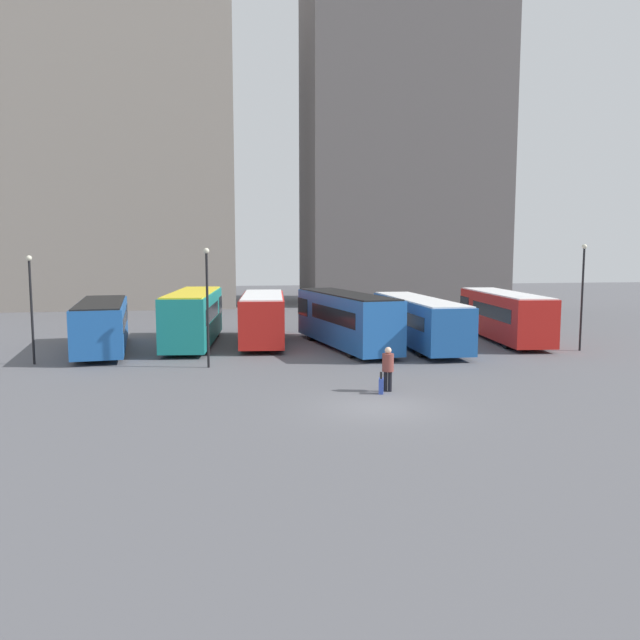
% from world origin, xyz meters
% --- Properties ---
extents(ground_plane, '(160.00, 160.00, 0.00)m').
position_xyz_m(ground_plane, '(0.00, 0.00, 0.00)').
color(ground_plane, '#56565B').
extents(building_block_left, '(23.56, 12.15, 38.81)m').
position_xyz_m(building_block_left, '(-15.72, 45.72, 19.40)').
color(building_block_left, gray).
rests_on(building_block_left, ground_plane).
extents(building_block_right, '(21.04, 12.12, 36.04)m').
position_xyz_m(building_block_right, '(14.46, 45.72, 18.02)').
color(building_block_right, '#5B5656').
rests_on(building_block_right, ground_plane).
extents(bus_0, '(3.71, 10.36, 2.86)m').
position_xyz_m(bus_0, '(-12.32, 15.26, 1.56)').
color(bus_0, '#1E56A3').
rests_on(bus_0, ground_plane).
extents(bus_1, '(3.51, 10.83, 3.27)m').
position_xyz_m(bus_1, '(-7.20, 16.80, 1.77)').
color(bus_1, '#19847F').
rests_on(bus_1, ground_plane).
extents(bus_2, '(3.42, 9.72, 3.06)m').
position_xyz_m(bus_2, '(-2.98, 16.71, 1.66)').
color(bus_2, red).
rests_on(bus_2, ground_plane).
extents(bus_3, '(4.28, 11.48, 3.24)m').
position_xyz_m(bus_3, '(1.71, 14.29, 1.76)').
color(bus_3, '#1E56A3').
rests_on(bus_3, ground_plane).
extents(bus_4, '(2.62, 12.10, 2.89)m').
position_xyz_m(bus_4, '(6.16, 14.12, 1.59)').
color(bus_4, '#1E56A3').
rests_on(bus_4, ground_plane).
extents(bus_5, '(3.48, 11.04, 3.09)m').
position_xyz_m(bus_5, '(12.32, 15.43, 1.68)').
color(bus_5, red).
rests_on(bus_5, ground_plane).
extents(traveler, '(0.59, 0.59, 1.84)m').
position_xyz_m(traveler, '(1.08, 2.49, 1.09)').
color(traveler, black).
rests_on(traveler, ground_plane).
extents(suitcase, '(0.28, 0.38, 0.92)m').
position_xyz_m(suitcase, '(0.71, 2.13, 0.32)').
color(suitcase, '#334CB2').
rests_on(suitcase, ground_plane).
extents(lamp_post_0, '(0.28, 0.28, 6.11)m').
position_xyz_m(lamp_post_0, '(14.83, 10.79, 3.56)').
color(lamp_post_0, black).
rests_on(lamp_post_0, ground_plane).
extents(lamp_post_1, '(0.28, 0.28, 5.51)m').
position_xyz_m(lamp_post_1, '(-14.99, 11.34, 3.25)').
color(lamp_post_1, black).
rests_on(lamp_post_1, ground_plane).
extents(lamp_post_2, '(0.28, 0.28, 5.87)m').
position_xyz_m(lamp_post_2, '(-6.24, 9.02, 3.44)').
color(lamp_post_2, black).
rests_on(lamp_post_2, ground_plane).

